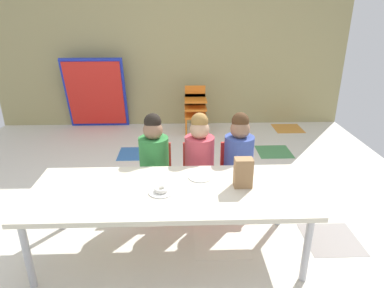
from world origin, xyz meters
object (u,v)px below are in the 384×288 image
craft_table (169,195)px  folded_activity_table (96,94)px  paper_bag_brown (243,173)px  seated_child_middle_seat (199,153)px  paper_plate_center_table (200,177)px  seated_child_near_camera (154,154)px  paper_plate_near_edge (161,192)px  seated_child_far_right (239,153)px  donut_powdered_on_plate (161,189)px  kid_chair_orange_stack (195,106)px

craft_table → folded_activity_table: bearing=112.0°
craft_table → paper_bag_brown: bearing=3.7°
seated_child_middle_seat → paper_plate_center_table: bearing=-92.4°
seated_child_near_camera → seated_child_middle_seat: bearing=0.0°
craft_table → paper_plate_near_edge: 0.08m
paper_plate_center_table → seated_child_far_right: bearing=49.7°
seated_child_near_camera → seated_child_far_right: 0.75m
seated_child_middle_seat → paper_plate_center_table: (-0.02, -0.43, -0.01)m
seated_child_far_right → donut_powdered_on_plate: size_ratio=9.12×
craft_table → paper_plate_center_table: (0.23, 0.18, 0.04)m
paper_bag_brown → paper_plate_center_table: size_ratio=1.22×
craft_table → seated_child_near_camera: bearing=103.7°
paper_bag_brown → paper_plate_center_table: bearing=153.9°
paper_plate_near_edge → donut_powdered_on_plate: donut_powdered_on_plate is taller
paper_plate_near_edge → craft_table: bearing=32.0°
craft_table → seated_child_far_right: seated_child_far_right is taller
paper_plate_center_table → donut_powdered_on_plate: donut_powdered_on_plate is taller
paper_plate_center_table → paper_plate_near_edge: bearing=-143.0°
paper_bag_brown → kid_chair_orange_stack: bearing=94.8°
craft_table → kid_chair_orange_stack: size_ratio=2.94×
seated_child_middle_seat → paper_plate_center_table: size_ratio=5.10×
donut_powdered_on_plate → craft_table: bearing=32.0°
paper_plate_near_edge → donut_powdered_on_plate: 0.02m
craft_table → seated_child_far_right: 0.86m
seated_child_near_camera → folded_activity_table: bearing=114.0°
seated_child_far_right → craft_table: bearing=-134.3°
seated_child_far_right → kid_chair_orange_stack: size_ratio=1.35×
craft_table → paper_plate_near_edge: paper_plate_near_edge is taller
paper_bag_brown → paper_plate_center_table: (-0.30, 0.15, -0.11)m
donut_powdered_on_plate → paper_bag_brown: bearing=6.7°
craft_table → donut_powdered_on_plate: bearing=-148.0°
kid_chair_orange_stack → paper_bag_brown: paper_bag_brown is taller
seated_child_near_camera → paper_bag_brown: bearing=-40.4°
seated_child_middle_seat → paper_plate_near_edge: size_ratio=5.10×
kid_chair_orange_stack → paper_plate_center_table: 2.54m
seated_child_near_camera → paper_plate_center_table: 0.58m
paper_plate_center_table → seated_child_middle_seat: bearing=87.6°
craft_table → seated_child_middle_seat: 0.67m
kid_chair_orange_stack → paper_plate_near_edge: bearing=-97.5°
seated_child_middle_seat → paper_plate_near_edge: bearing=-115.2°
paper_plate_near_edge → seated_child_far_right: bearing=44.8°
craft_table → folded_activity_table: (-1.19, 2.95, 0.04)m
kid_chair_orange_stack → folded_activity_table: 1.52m
seated_child_near_camera → paper_bag_brown: (0.68, -0.58, 0.10)m
seated_child_middle_seat → donut_powdered_on_plate: (-0.31, -0.65, 0.01)m
craft_table → kid_chair_orange_stack: kid_chair_orange_stack is taller
seated_child_far_right → folded_activity_table: size_ratio=0.84×
seated_child_far_right → kid_chair_orange_stack: seated_child_far_right is taller
seated_child_middle_seat → kid_chair_orange_stack: bearing=88.4°
seated_child_far_right → paper_bag_brown: seated_child_far_right is taller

